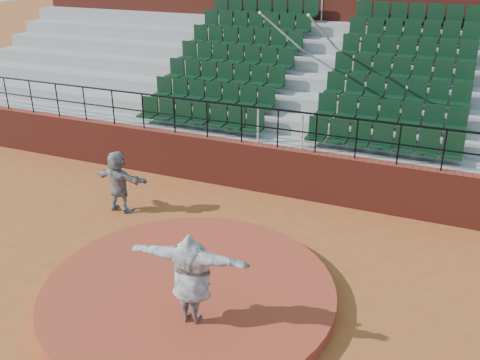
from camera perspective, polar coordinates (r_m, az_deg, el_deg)
name	(u,v)px	position (r m, az deg, el deg)	size (l,w,h in m)	color
ground	(189,297)	(10.38, -5.45, -12.34)	(90.00, 90.00, 0.00)	#A45225
pitchers_mound	(189,292)	(10.31, -5.48, -11.78)	(5.50, 5.50, 0.25)	#9F3A23
pitching_rubber	(192,281)	(10.34, -5.12, -10.70)	(0.60, 0.15, 0.03)	white
boundary_wall	(277,170)	(14.08, 3.92, 1.04)	(24.00, 0.30, 1.30)	maroon
wall_railing	(278,120)	(13.60, 4.09, 6.39)	(24.04, 0.05, 1.03)	black
seating_deck	(315,105)	(17.12, 8.03, 7.92)	(24.00, 5.97, 4.63)	gray
press_box_facade	(348,21)	(20.49, 11.42, 16.34)	(24.00, 3.00, 7.10)	maroon
pitcher	(191,278)	(8.98, -5.24, -10.35)	(2.05, 0.56, 1.67)	black
fielder	(119,181)	(13.40, -12.83, -0.14)	(1.46, 0.47, 1.58)	black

